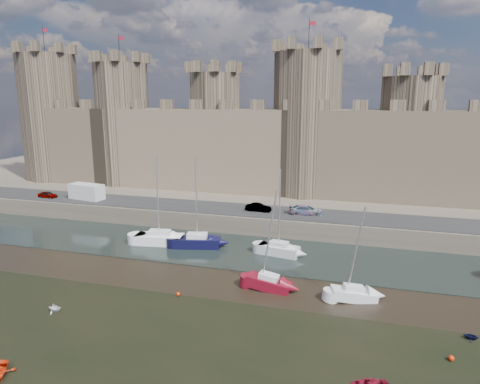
% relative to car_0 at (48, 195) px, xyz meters
% --- Properties ---
extents(ground, '(160.00, 160.00, 0.00)m').
position_rel_car_0_xyz_m(ground, '(37.33, -32.62, -3.04)').
color(ground, black).
rests_on(ground, ground).
extents(water_channel, '(160.00, 12.00, 0.08)m').
position_rel_car_0_xyz_m(water_channel, '(37.33, -8.62, -3.00)').
color(water_channel, black).
rests_on(water_channel, ground).
extents(quay, '(160.00, 60.00, 2.50)m').
position_rel_car_0_xyz_m(quay, '(37.33, 27.38, -1.79)').
color(quay, '#4C443A').
rests_on(quay, ground).
extents(road, '(160.00, 7.00, 0.10)m').
position_rel_car_0_xyz_m(road, '(37.33, 1.38, -0.49)').
color(road, black).
rests_on(road, quay).
extents(castle, '(108.50, 11.00, 29.00)m').
position_rel_car_0_xyz_m(castle, '(36.69, 15.38, 8.63)').
color(castle, '#42382B').
rests_on(castle, quay).
extents(car_0, '(3.19, 1.31, 1.08)m').
position_rel_car_0_xyz_m(car_0, '(0.00, 0.00, 0.00)').
color(car_0, gray).
rests_on(car_0, quay).
extents(car_1, '(3.69, 1.45, 1.20)m').
position_rel_car_0_xyz_m(car_1, '(34.76, 1.09, 0.06)').
color(car_1, gray).
rests_on(car_1, quay).
extents(car_2, '(4.79, 2.46, 1.33)m').
position_rel_car_0_xyz_m(car_2, '(41.50, 1.35, 0.12)').
color(car_2, gray).
rests_on(car_2, quay).
extents(van, '(6.02, 3.24, 2.49)m').
position_rel_car_0_xyz_m(van, '(6.73, 0.88, 0.71)').
color(van, silver).
rests_on(van, quay).
extents(sailboat_0, '(6.29, 3.15, 11.28)m').
position_rel_car_0_xyz_m(sailboat_0, '(24.26, -9.06, -2.18)').
color(sailboat_0, white).
rests_on(sailboat_0, ground).
extents(sailboat_1, '(5.95, 3.38, 11.24)m').
position_rel_car_0_xyz_m(sailboat_1, '(29.34, -8.82, -2.18)').
color(sailboat_1, black).
rests_on(sailboat_1, ground).
extents(sailboat_2, '(5.04, 2.64, 10.35)m').
position_rel_car_0_xyz_m(sailboat_2, '(39.65, -8.67, -2.22)').
color(sailboat_2, silver).
rests_on(sailboat_2, ground).
extents(sailboat_4, '(4.42, 2.01, 10.07)m').
position_rel_car_0_xyz_m(sailboat_4, '(40.47, -18.09, -2.30)').
color(sailboat_4, maroon).
rests_on(sailboat_4, ground).
extents(sailboat_5, '(4.46, 2.76, 9.01)m').
position_rel_car_0_xyz_m(sailboat_5, '(48.51, -18.15, -2.37)').
color(sailboat_5, silver).
rests_on(sailboat_5, ground).
extents(dinghy_3, '(1.52, 1.35, 0.73)m').
position_rel_car_0_xyz_m(dinghy_3, '(23.36, -27.66, -2.68)').
color(dinghy_3, white).
rests_on(dinghy_3, ground).
extents(dinghy_7, '(1.38, 1.28, 0.60)m').
position_rel_car_0_xyz_m(dinghy_7, '(57.43, -22.55, -2.74)').
color(dinghy_7, black).
rests_on(dinghy_7, ground).
extents(buoy_1, '(0.41, 0.41, 0.41)m').
position_rel_car_0_xyz_m(buoy_1, '(32.54, -21.88, -2.84)').
color(buoy_1, '#BD2808').
rests_on(buoy_1, ground).
extents(buoy_3, '(0.42, 0.42, 0.42)m').
position_rel_car_0_xyz_m(buoy_3, '(55.46, -25.94, -2.83)').
color(buoy_3, red).
rests_on(buoy_3, ground).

